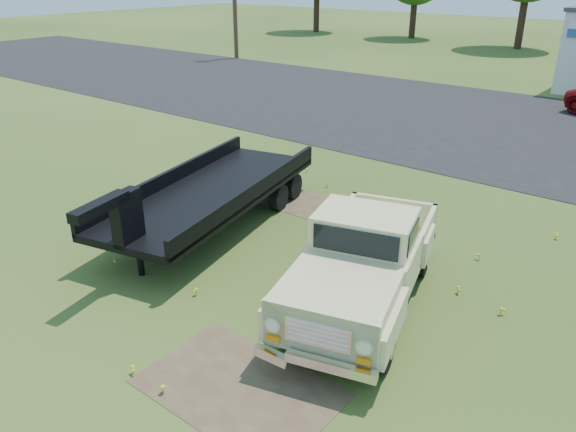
# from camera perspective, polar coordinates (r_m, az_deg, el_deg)

# --- Properties ---
(ground) EXTENTS (140.00, 140.00, 0.00)m
(ground) POSITION_cam_1_polar(r_m,az_deg,el_deg) (11.70, -0.30, -6.43)
(ground) COLOR #2F4817
(ground) RESTS_ON ground
(asphalt_lot) EXTENTS (90.00, 14.00, 0.02)m
(asphalt_lot) POSITION_cam_1_polar(r_m,az_deg,el_deg) (24.45, 22.46, 8.14)
(asphalt_lot) COLOR black
(asphalt_lot) RESTS_ON ground
(dirt_patch_a) EXTENTS (3.00, 2.00, 0.01)m
(dirt_patch_a) POSITION_cam_1_polar(r_m,az_deg,el_deg) (9.05, -4.96, -16.97)
(dirt_patch_a) COLOR #4A3827
(dirt_patch_a) RESTS_ON ground
(dirt_patch_b) EXTENTS (2.20, 1.60, 0.01)m
(dirt_patch_b) POSITION_cam_1_polar(r_m,az_deg,el_deg) (15.28, 2.04, 1.16)
(dirt_patch_b) COLOR #4A3827
(dirt_patch_b) RESTS_ON ground
(vintage_pickup_truck) EXTENTS (3.45, 5.70, 1.94)m
(vintage_pickup_truck) POSITION_cam_1_polar(r_m,az_deg,el_deg) (10.47, 7.66, -4.47)
(vintage_pickup_truck) COLOR #C8BD86
(vintage_pickup_truck) RESTS_ON ground
(flatbed_trailer) EXTENTS (4.02, 7.72, 2.01)m
(flatbed_trailer) POSITION_cam_1_polar(r_m,az_deg,el_deg) (13.84, -7.81, 2.93)
(flatbed_trailer) COLOR black
(flatbed_trailer) RESTS_ON ground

